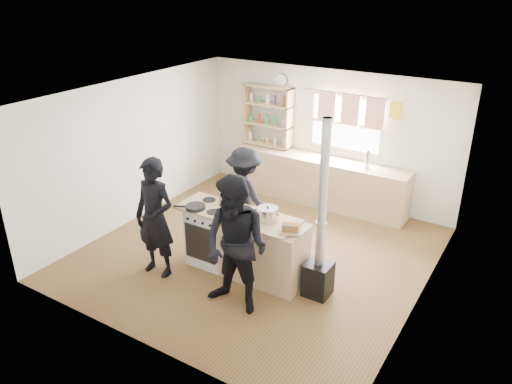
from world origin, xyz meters
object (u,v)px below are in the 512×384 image
Objects in this scene: cooking_island at (246,244)px; flue_heater at (319,253)px; skillet_greens at (195,207)px; stockpot_stove at (227,197)px; roast_tray at (240,212)px; person_near_right at (236,246)px; person_far at (245,195)px; bread_board at (290,229)px; person_near_left at (155,218)px; thermos at (367,160)px; stockpot_counter at (268,214)px.

flue_heater reaches higher than cooking_island.
skillet_greens reaches higher than cooking_island.
stockpot_stove is at bearing 174.10° from flue_heater.
cooking_island is 5.57× the size of roast_tray.
skillet_greens is 1.24m from person_near_right.
person_near_right is at bearing 132.07° from person_far.
bread_board is at bearing 157.26° from person_far.
person_far is at bearing 155.15° from flue_heater.
skillet_greens is 1.92m from flue_heater.
stockpot_stove is at bearing 52.25° from person_near_left.
thermos reaches higher than cooking_island.
cooking_island is 1.05m from person_far.
skillet_greens is at bearing -172.60° from flue_heater.
person_near_left is (-2.23, -0.72, 0.23)m from flue_heater.
stockpot_stove is 0.14× the size of person_near_right.
person_near_right is at bearing -121.58° from bread_board.
stockpot_stove is 0.14× the size of person_near_left.
person_near_left is 1.45m from person_near_right.
roast_tray is 0.43m from stockpot_stove.
stockpot_counter is at bearing -12.46° from stockpot_stove.
person_far is at bearing 144.68° from bread_board.
flue_heater is at bearing 22.81° from bread_board.
stockpot_stove is (-0.37, 0.22, 0.05)m from roast_tray.
stockpot_counter is 0.82m from person_near_right.
flue_heater is at bearing 2.72° from cooking_island.
thermos is 2.93m from cooking_island.
flue_heater reaches higher than skillet_greens.
person_far is (0.19, 1.02, -0.16)m from skillet_greens.
person_near_left is (-0.35, -0.48, -0.07)m from skillet_greens.
thermos is 2.91m from roast_tray.
thermos reaches higher than stockpot_stove.
flue_heater is at bearing -5.90° from stockpot_stove.
flue_heater is 2.35m from person_near_left.
skillet_greens is (-1.50, -2.96, -0.09)m from thermos.
person_near_right is (-0.41, -0.67, -0.06)m from bread_board.
cooking_island is 5.03× the size of skillet_greens.
thermos is 0.19× the size of person_far.
skillet_greens is 0.16× the size of flue_heater.
person_near_left is (-1.86, -0.57, -0.09)m from bread_board.
thermos is 0.78× the size of skillet_greens.
stockpot_counter is at bearing 150.86° from person_far.
thermos is at bearing 74.58° from cooking_island.
bread_board is (0.77, -0.10, 0.51)m from cooking_island.
stockpot_counter reaches higher than bread_board.
cooking_island is (-0.76, -2.77, -0.59)m from thermos.
flue_heater is at bearing 2.75° from roast_tray.
thermos is 3.91m from person_near_left.
person_near_right is at bearing -96.52° from thermos.
thermos is 2.87m from bread_board.
person_near_right is (0.45, -0.76, -0.04)m from roast_tray.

